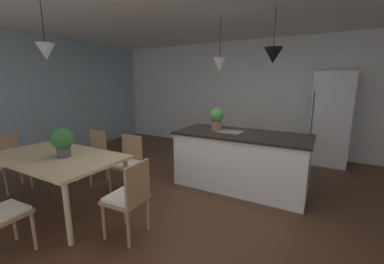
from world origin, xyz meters
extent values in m
cube|color=#4C301E|center=(0.00, 0.00, -0.02)|extent=(10.00, 8.40, 0.04)
cube|color=white|center=(0.00, 3.26, 1.35)|extent=(10.00, 0.12, 2.70)
cube|color=#9EB7C6|center=(-4.06, 0.00, 1.35)|extent=(0.06, 8.40, 2.70)
cube|color=#D1B284|center=(-1.55, -1.04, 0.73)|extent=(1.78, 1.01, 0.04)
cylinder|color=#D1B284|center=(-2.36, -0.62, 0.36)|extent=(0.06, 0.06, 0.73)
cylinder|color=#D1B284|center=(-0.74, -0.62, 0.36)|extent=(0.06, 0.06, 0.73)
cylinder|color=#D1B284|center=(-0.74, -1.46, 0.36)|extent=(0.06, 0.06, 0.73)
cube|color=#A87F56|center=(-0.34, -1.04, 0.43)|extent=(0.42, 0.42, 0.04)
cube|color=white|center=(-0.34, -1.04, 0.47)|extent=(0.38, 0.38, 0.03)
cube|color=#A87F56|center=(-0.16, -1.03, 0.66)|extent=(0.05, 0.38, 0.42)
cylinder|color=#A87F56|center=(-0.50, -1.22, 0.21)|extent=(0.04, 0.04, 0.41)
cylinder|color=#A87F56|center=(-0.52, -0.88, 0.21)|extent=(0.04, 0.04, 0.41)
cylinder|color=#A87F56|center=(-0.16, -1.20, 0.21)|extent=(0.04, 0.04, 0.41)
cylinder|color=#A87F56|center=(-0.18, -0.86, 0.21)|extent=(0.04, 0.04, 0.41)
cube|color=#A87F56|center=(-1.15, -1.86, 0.43)|extent=(0.42, 0.42, 0.04)
cube|color=white|center=(-1.15, -1.86, 0.47)|extent=(0.38, 0.38, 0.03)
cylinder|color=#A87F56|center=(-1.33, -1.70, 0.21)|extent=(0.04, 0.04, 0.41)
cylinder|color=#A87F56|center=(-0.99, -1.69, 0.21)|extent=(0.04, 0.04, 0.41)
cube|color=#A87F56|center=(-1.95, -0.22, 0.43)|extent=(0.41, 0.41, 0.04)
cube|color=white|center=(-1.95, -0.22, 0.47)|extent=(0.37, 0.37, 0.03)
cube|color=#A87F56|center=(-1.95, -0.04, 0.66)|extent=(0.38, 0.04, 0.42)
cylinder|color=#A87F56|center=(-1.78, -0.38, 0.21)|extent=(0.04, 0.04, 0.41)
cylinder|color=#A87F56|center=(-2.12, -0.39, 0.21)|extent=(0.04, 0.04, 0.41)
cylinder|color=#A87F56|center=(-1.78, -0.04, 0.21)|extent=(0.04, 0.04, 0.41)
cylinder|color=#A87F56|center=(-2.12, -0.05, 0.21)|extent=(0.04, 0.04, 0.41)
cube|color=#A87F56|center=(-1.15, -0.22, 0.43)|extent=(0.42, 0.42, 0.04)
cube|color=white|center=(-1.15, -0.22, 0.47)|extent=(0.38, 0.38, 0.03)
cube|color=#A87F56|center=(-1.16, -0.04, 0.66)|extent=(0.38, 0.05, 0.42)
cylinder|color=#A87F56|center=(-0.97, -0.38, 0.21)|extent=(0.04, 0.04, 0.41)
cylinder|color=#A87F56|center=(-1.31, -0.40, 0.21)|extent=(0.04, 0.04, 0.41)
cylinder|color=#A87F56|center=(-0.99, -0.04, 0.21)|extent=(0.04, 0.04, 0.41)
cylinder|color=#A87F56|center=(-1.33, -0.06, 0.21)|extent=(0.04, 0.04, 0.41)
cube|color=#A87F56|center=(-2.76, -1.04, 0.43)|extent=(0.42, 0.42, 0.04)
cube|color=white|center=(-2.76, -1.04, 0.47)|extent=(0.38, 0.38, 0.03)
cube|color=#A87F56|center=(-2.94, -1.03, 0.66)|extent=(0.05, 0.38, 0.42)
cylinder|color=#A87F56|center=(-2.58, -0.88, 0.21)|extent=(0.04, 0.04, 0.41)
cylinder|color=#A87F56|center=(-2.60, -1.22, 0.21)|extent=(0.04, 0.04, 0.41)
cylinder|color=#A87F56|center=(-2.92, -0.86, 0.21)|extent=(0.04, 0.04, 0.41)
cube|color=white|center=(0.36, 0.83, 0.44)|extent=(2.02, 0.87, 0.88)
cube|color=black|center=(0.36, 0.83, 0.88)|extent=(2.08, 0.93, 0.04)
cube|color=gray|center=(0.17, 0.83, 0.91)|extent=(0.36, 0.30, 0.01)
cube|color=silver|center=(1.58, 2.86, 0.95)|extent=(0.72, 0.64, 1.90)
cylinder|color=#4C4C4C|center=(1.26, 2.52, 0.95)|extent=(0.02, 0.02, 1.14)
cylinder|color=black|center=(-1.66, -0.95, 2.44)|extent=(0.01, 0.01, 0.53)
cone|color=#B7B7B7|center=(-1.66, -0.95, 2.07)|extent=(0.23, 0.23, 0.21)
cylinder|color=black|center=(-0.04, 0.83, 2.38)|extent=(0.01, 0.01, 0.63)
cone|color=#B7B7B7|center=(-0.04, 0.83, 1.96)|extent=(0.23, 0.23, 0.22)
cylinder|color=black|center=(0.77, 0.83, 2.44)|extent=(0.01, 0.01, 0.53)
cone|color=black|center=(0.77, 0.83, 2.06)|extent=(0.25, 0.25, 0.22)
cylinder|color=#8C664C|center=(-0.08, 0.83, 0.98)|extent=(0.18, 0.18, 0.16)
sphere|color=#478C42|center=(-0.08, 0.83, 1.16)|extent=(0.23, 0.23, 0.23)
cylinder|color=#4C4C51|center=(-1.40, -1.02, 0.81)|extent=(0.17, 0.17, 0.12)
sphere|color=#2D6B33|center=(-1.40, -1.02, 0.99)|extent=(0.28, 0.28, 0.28)
camera|label=1|loc=(1.50, -2.82, 1.69)|focal=22.56mm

